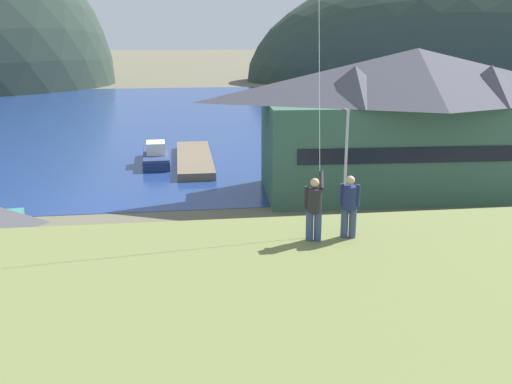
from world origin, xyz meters
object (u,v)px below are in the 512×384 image
(parked_car_back_row_right, at_px, (213,267))
(parked_car_front_row_end, at_px, (337,255))
(parked_car_mid_row_center, at_px, (424,297))
(parking_light_pole, at_px, (345,168))
(parked_car_lone_by_shed, at_px, (311,302))
(harbor_lodge, at_px, (413,118))
(wharf_dock, at_px, (194,159))
(parked_car_corner_spot, at_px, (112,259))
(person_kite_flyer, at_px, (314,207))
(moored_boat_wharfside, at_px, (156,156))
(parked_car_mid_row_far, at_px, (466,253))
(person_companion, at_px, (349,205))

(parked_car_back_row_right, xyz_separation_m, parked_car_front_row_end, (6.43, 0.63, 0.00))
(parked_car_mid_row_center, xyz_separation_m, parking_light_pole, (-0.93, 9.61, 3.50))
(parked_car_lone_by_shed, xyz_separation_m, parking_light_pole, (4.07, 9.41, 3.50))
(harbor_lodge, xyz_separation_m, parked_car_front_row_end, (-9.62, -14.36, -4.72))
(parked_car_back_row_right, relative_size, parked_car_lone_by_shed, 0.98)
(wharf_dock, xyz_separation_m, parked_car_corner_spot, (-4.95, -25.60, 0.71))
(parked_car_lone_by_shed, distance_m, person_kite_flyer, 10.43)
(parked_car_corner_spot, height_order, parking_light_pole, parking_light_pole)
(parking_light_pole, distance_m, person_kite_flyer, 18.42)
(parked_car_lone_by_shed, height_order, person_kite_flyer, person_kite_flyer)
(parking_light_pole, bearing_deg, wharf_dock, 110.09)
(parked_car_corner_spot, relative_size, parked_car_lone_by_shed, 1.00)
(moored_boat_wharfside, height_order, parked_car_mid_row_center, moored_boat_wharfside)
(parked_car_mid_row_center, xyz_separation_m, person_kite_flyer, (-6.83, -7.53, 6.76))
(parked_car_corner_spot, distance_m, parked_car_mid_row_center, 15.31)
(moored_boat_wharfside, bearing_deg, parked_car_mid_row_far, -58.43)
(parked_car_front_row_end, xyz_separation_m, parked_car_corner_spot, (-11.48, 1.07, 0.00))
(moored_boat_wharfside, height_order, person_companion, person_companion)
(harbor_lodge, distance_m, person_kite_flyer, 30.48)
(harbor_lodge, bearing_deg, person_kite_flyer, -117.28)
(harbor_lodge, height_order, parked_car_corner_spot, harbor_lodge)
(parked_car_back_row_right, bearing_deg, person_kite_flyer, -80.04)
(harbor_lodge, relative_size, parked_car_mid_row_far, 5.56)
(person_kite_flyer, bearing_deg, parked_car_back_row_right, 99.96)
(wharf_dock, distance_m, parked_car_mid_row_center, 33.08)
(parked_car_lone_by_shed, height_order, person_companion, person_companion)
(harbor_lodge, bearing_deg, moored_boat_wharfside, 147.71)
(wharf_dock, height_order, moored_boat_wharfside, moored_boat_wharfside)
(person_companion, bearing_deg, parked_car_corner_spot, 120.93)
(parked_car_corner_spot, bearing_deg, parking_light_pole, 14.60)
(moored_boat_wharfside, relative_size, parked_car_mid_row_center, 1.77)
(wharf_dock, xyz_separation_m, parked_car_back_row_right, (0.10, -27.30, 0.71))
(wharf_dock, height_order, parking_light_pole, parking_light_pole)
(parked_car_mid_row_center, height_order, person_companion, person_companion)
(parked_car_mid_row_far, distance_m, person_companion, 17.04)
(parked_car_back_row_right, relative_size, parked_car_corner_spot, 0.99)
(parking_light_pole, relative_size, person_kite_flyer, 4.22)
(harbor_lodge, bearing_deg, person_companion, -115.67)
(parked_car_corner_spot, bearing_deg, person_companion, -59.07)
(parked_car_back_row_right, xyz_separation_m, parked_car_corner_spot, (-5.05, 1.69, 0.00))
(parked_car_lone_by_shed, height_order, parked_car_mid_row_center, same)
(wharf_dock, bearing_deg, parked_car_mid_row_center, -74.11)
(harbor_lodge, distance_m, person_companion, 29.94)
(parked_car_mid_row_far, relative_size, person_companion, 2.47)
(harbor_lodge, xyz_separation_m, parked_car_mid_row_center, (-7.11, -19.50, -4.72))
(parked_car_front_row_end, bearing_deg, parking_light_pole, 70.47)
(parked_car_mid_row_far, bearing_deg, wharf_dock, 116.00)
(harbor_lodge, bearing_deg, parking_light_pole, -129.09)
(person_kite_flyer, bearing_deg, person_companion, 6.13)
(parked_car_back_row_right, height_order, parking_light_pole, parking_light_pole)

